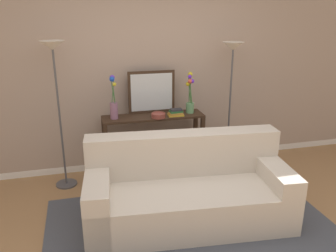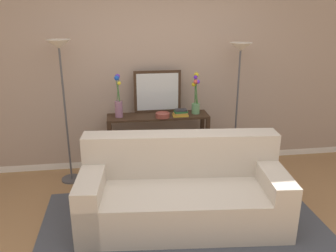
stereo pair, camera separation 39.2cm
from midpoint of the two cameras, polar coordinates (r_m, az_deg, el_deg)
back_wall at (r=4.70m, az=-5.53°, el=10.25°), size 12.00×0.15×2.88m
area_rug at (r=3.70m, az=0.66°, el=-16.20°), size 2.90×1.75×0.01m
couch at (r=3.67m, az=0.10°, el=-10.85°), size 2.13×1.07×0.88m
console_table at (r=4.58m, az=-4.85°, el=-1.37°), size 1.31×0.34×0.81m
floor_lamp_left at (r=4.27m, az=-20.56°, el=7.83°), size 0.28×0.28×1.79m
floor_lamp_right at (r=4.59m, az=8.00°, el=8.90°), size 0.28×0.28×1.72m
wall_mirror at (r=4.56m, az=-5.18°, el=5.53°), size 0.62×0.02×0.56m
vase_tall_flowers at (r=4.39m, az=-11.45°, el=3.59°), size 0.10×0.13×0.54m
vase_short_flowers at (r=4.55m, az=1.16°, el=4.69°), size 0.12×0.13×0.54m
fruit_bowl at (r=4.40m, az=-4.15°, el=1.74°), size 0.18×0.18×0.06m
book_stack at (r=4.47m, az=-1.21°, el=2.15°), size 0.20×0.13×0.09m
book_row_under_console at (r=4.74m, az=-8.85°, el=-7.42°), size 0.39×0.16×0.13m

